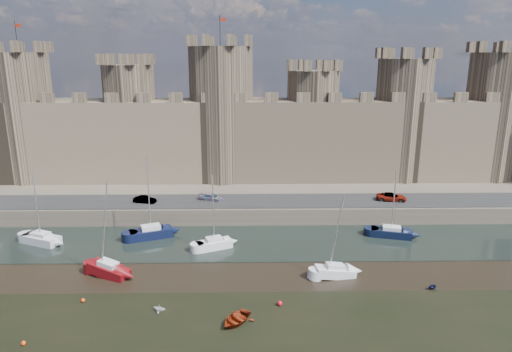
{
  "coord_description": "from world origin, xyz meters",
  "views": [
    {
      "loc": [
        6.67,
        -32.16,
        24.24
      ],
      "look_at": [
        7.6,
        22.0,
        9.72
      ],
      "focal_mm": 32.0,
      "sensor_mm": 36.0,
      "label": 1
    }
  ],
  "objects_px": {
    "sailboat_4": "(109,269)",
    "sailboat_5": "(335,271)",
    "sailboat_0": "(41,238)",
    "car_3": "(392,197)",
    "car_1": "(145,200)",
    "car_2": "(211,197)",
    "sailboat_2": "(214,243)",
    "sailboat_1": "(151,232)",
    "sailboat_3": "(391,232)"
  },
  "relations": [
    {
      "from": "sailboat_3",
      "to": "sailboat_4",
      "type": "height_order",
      "value": "sailboat_4"
    },
    {
      "from": "sailboat_0",
      "to": "sailboat_5",
      "type": "distance_m",
      "value": 38.28
    },
    {
      "from": "sailboat_4",
      "to": "sailboat_5",
      "type": "height_order",
      "value": "sailboat_4"
    },
    {
      "from": "sailboat_0",
      "to": "sailboat_4",
      "type": "distance_m",
      "value": 14.73
    },
    {
      "from": "car_1",
      "to": "car_3",
      "type": "distance_m",
      "value": 37.49
    },
    {
      "from": "car_2",
      "to": "sailboat_2",
      "type": "xyz_separation_m",
      "value": [
        1.22,
        -12.31,
        -2.25
      ]
    },
    {
      "from": "car_2",
      "to": "sailboat_3",
      "type": "bearing_deg",
      "value": -92.06
    },
    {
      "from": "car_3",
      "to": "sailboat_5",
      "type": "bearing_deg",
      "value": 158.06
    },
    {
      "from": "car_3",
      "to": "sailboat_1",
      "type": "height_order",
      "value": "sailboat_1"
    },
    {
      "from": "sailboat_0",
      "to": "sailboat_1",
      "type": "relative_size",
      "value": 0.88
    },
    {
      "from": "sailboat_3",
      "to": "sailboat_5",
      "type": "xyz_separation_m",
      "value": [
        -9.84,
        -11.33,
        -0.03
      ]
    },
    {
      "from": "car_2",
      "to": "sailboat_3",
      "type": "distance_m",
      "value": 26.76
    },
    {
      "from": "sailboat_4",
      "to": "sailboat_5",
      "type": "xyz_separation_m",
      "value": [
        25.47,
        -0.63,
        -0.09
      ]
    },
    {
      "from": "car_1",
      "to": "sailboat_4",
      "type": "xyz_separation_m",
      "value": [
        -0.18,
        -18.45,
        -2.25
      ]
    },
    {
      "from": "sailboat_2",
      "to": "sailboat_3",
      "type": "xyz_separation_m",
      "value": [
        23.96,
        3.54,
        -0.05
      ]
    },
    {
      "from": "sailboat_1",
      "to": "sailboat_3",
      "type": "distance_m",
      "value": 32.76
    },
    {
      "from": "sailboat_2",
      "to": "sailboat_4",
      "type": "bearing_deg",
      "value": -170.95
    },
    {
      "from": "sailboat_2",
      "to": "car_1",
      "type": "bearing_deg",
      "value": 111.49
    },
    {
      "from": "car_2",
      "to": "sailboat_1",
      "type": "height_order",
      "value": "sailboat_1"
    },
    {
      "from": "car_1",
      "to": "sailboat_0",
      "type": "distance_m",
      "value": 15.14
    },
    {
      "from": "car_1",
      "to": "sailboat_3",
      "type": "distance_m",
      "value": 36.05
    },
    {
      "from": "sailboat_0",
      "to": "car_3",
      "type": "bearing_deg",
      "value": 34.65
    },
    {
      "from": "car_1",
      "to": "sailboat_1",
      "type": "distance_m",
      "value": 8.25
    },
    {
      "from": "sailboat_3",
      "to": "sailboat_4",
      "type": "xyz_separation_m",
      "value": [
        -35.31,
        -10.7,
        0.06
      ]
    },
    {
      "from": "sailboat_0",
      "to": "car_1",
      "type": "bearing_deg",
      "value": 61.82
    },
    {
      "from": "sailboat_3",
      "to": "sailboat_5",
      "type": "distance_m",
      "value": 15.0
    },
    {
      "from": "car_1",
      "to": "sailboat_1",
      "type": "relative_size",
      "value": 0.3
    },
    {
      "from": "sailboat_1",
      "to": "sailboat_2",
      "type": "xyz_separation_m",
      "value": [
        8.8,
        -3.69,
        -0.08
      ]
    },
    {
      "from": "sailboat_2",
      "to": "sailboat_5",
      "type": "bearing_deg",
      "value": -52.09
    },
    {
      "from": "sailboat_0",
      "to": "sailboat_1",
      "type": "height_order",
      "value": "sailboat_1"
    },
    {
      "from": "car_3",
      "to": "sailboat_1",
      "type": "distance_m",
      "value": 36.11
    },
    {
      "from": "car_1",
      "to": "car_3",
      "type": "height_order",
      "value": "car_3"
    },
    {
      "from": "car_1",
      "to": "sailboat_5",
      "type": "relative_size",
      "value": 0.35
    },
    {
      "from": "sailboat_0",
      "to": "sailboat_2",
      "type": "bearing_deg",
      "value": 18.45
    },
    {
      "from": "car_3",
      "to": "sailboat_5",
      "type": "xyz_separation_m",
      "value": [
        -12.2,
        -19.56,
        -2.41
      ]
    },
    {
      "from": "sailboat_0",
      "to": "sailboat_5",
      "type": "height_order",
      "value": "sailboat_0"
    },
    {
      "from": "car_3",
      "to": "sailboat_4",
      "type": "distance_m",
      "value": 42.22
    },
    {
      "from": "car_2",
      "to": "sailboat_4",
      "type": "height_order",
      "value": "sailboat_4"
    },
    {
      "from": "car_3",
      "to": "sailboat_1",
      "type": "bearing_deg",
      "value": 112.97
    },
    {
      "from": "car_2",
      "to": "sailboat_1",
      "type": "relative_size",
      "value": 0.33
    },
    {
      "from": "car_2",
      "to": "car_1",
      "type": "bearing_deg",
      "value": 112.99
    },
    {
      "from": "car_3",
      "to": "sailboat_0",
      "type": "relative_size",
      "value": 0.45
    },
    {
      "from": "sailboat_5",
      "to": "car_3",
      "type": "bearing_deg",
      "value": 49.3
    },
    {
      "from": "car_1",
      "to": "sailboat_2",
      "type": "relative_size",
      "value": 0.35
    },
    {
      "from": "car_2",
      "to": "sailboat_3",
      "type": "xyz_separation_m",
      "value": [
        25.18,
        -8.77,
        -2.3
      ]
    },
    {
      "from": "car_1",
      "to": "sailboat_4",
      "type": "distance_m",
      "value": 18.59
    },
    {
      "from": "sailboat_1",
      "to": "sailboat_2",
      "type": "distance_m",
      "value": 9.54
    },
    {
      "from": "car_3",
      "to": "sailboat_2",
      "type": "bearing_deg",
      "value": 124.11
    },
    {
      "from": "sailboat_0",
      "to": "sailboat_3",
      "type": "bearing_deg",
      "value": 25.3
    },
    {
      "from": "car_3",
      "to": "sailboat_0",
      "type": "bearing_deg",
      "value": 111.26
    }
  ]
}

